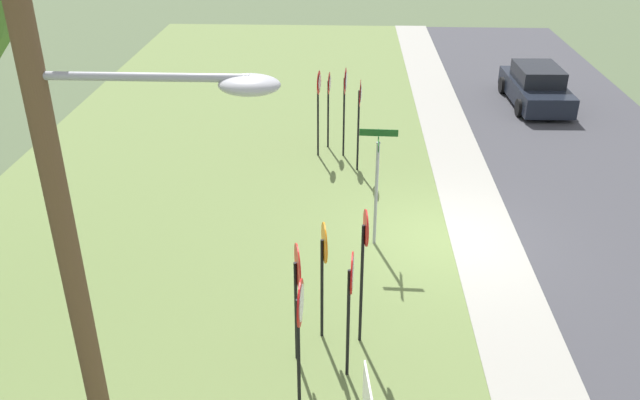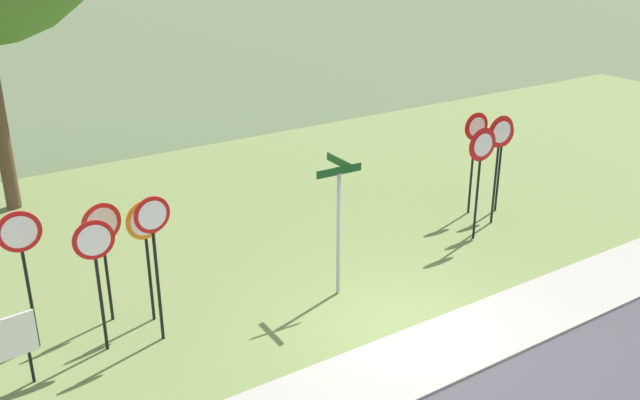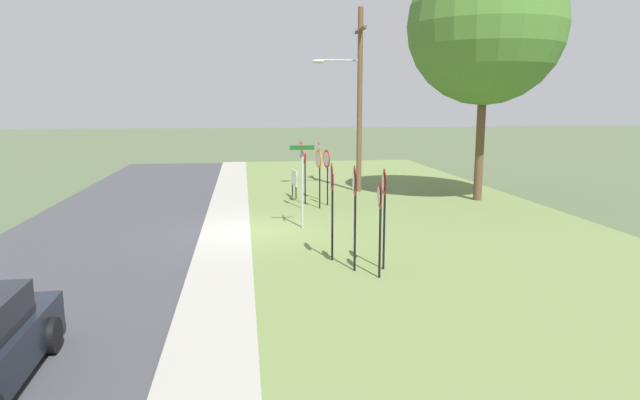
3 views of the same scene
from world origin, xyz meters
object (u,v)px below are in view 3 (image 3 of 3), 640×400
Objects in this scene: oak_tree_left at (486,26)px; stop_sign_near_right at (319,158)px; street_name_post at (302,179)px; yield_sign_far_right at (379,207)px; yield_sign_near_left at (331,188)px; stop_sign_far_right at (327,165)px; stop_sign_near_left at (304,163)px; yield_sign_near_right at (384,195)px; utility_pole at (356,94)px; yield_sign_far_left at (354,192)px; stop_sign_far_center at (301,161)px; stop_sign_far_left at (319,166)px; notice_board at (294,179)px.

stop_sign_near_right is at bearing -98.05° from oak_tree_left.
street_name_post is 0.26× the size of oak_tree_left.
yield_sign_near_left is at bearing -146.45° from yield_sign_far_right.
yield_sign_near_left reaches higher than stop_sign_far_right.
stop_sign_near_left is 10.03m from yield_sign_far_right.
yield_sign_near_left is 1.51m from yield_sign_near_right.
utility_pole is 0.80× the size of oak_tree_left.
yield_sign_near_left is 0.99× the size of yield_sign_far_left.
stop_sign_far_center is 0.32× the size of utility_pole.
stop_sign_near_left is 1.02× the size of stop_sign_far_left.
yield_sign_near_right is 12.65m from oak_tree_left.
yield_sign_far_left is at bearing -81.32° from yield_sign_near_right.
oak_tree_left reaches higher than yield_sign_near_left.
stop_sign_far_left is at bearing 178.28° from yield_sign_near_left.
stop_sign_far_right is at bearing 162.19° from street_name_post.
stop_sign_far_left is 3.50m from street_name_post.
stop_sign_near_left reaches higher than notice_board.
stop_sign_near_right is 2.00× the size of notice_board.
yield_sign_far_left is 0.96× the size of street_name_post.
yield_sign_near_right is at bearing 0.14° from notice_board.
stop_sign_far_left reaches higher than stop_sign_far_right.
stop_sign_far_left is at bearing -29.79° from utility_pole.
yield_sign_near_right is 1.10× the size of yield_sign_far_right.
stop_sign_far_right is 9.63m from yield_sign_far_right.
oak_tree_left is at bearing 72.05° from notice_board.
stop_sign_far_center reaches higher than stop_sign_near_left.
yield_sign_far_left is (1.00, 0.40, 0.02)m from yield_sign_near_left.
yield_sign_near_left reaches higher than yield_sign_near_right.
notice_board is (-1.63, -0.28, -0.89)m from stop_sign_near_left.
utility_pole reaches higher than yield_sign_far_right.
yield_sign_far_right is at bearing 31.94° from yield_sign_near_left.
notice_board is 10.27m from oak_tree_left.
yield_sign_far_left is at bearing -0.82° from stop_sign_near_right.
stop_sign_near_right is 4.00m from utility_pole.
oak_tree_left is (-0.37, 6.68, 5.60)m from stop_sign_far_right.
stop_sign_far_right is 8.97m from yield_sign_near_right.
notice_board is (-10.98, -1.20, -1.07)m from yield_sign_near_right.
stop_sign_far_right is at bearing 8.26° from stop_sign_near_right.
yield_sign_near_right reaches higher than yield_sign_far_right.
utility_pole is at bearing 173.27° from yield_sign_far_left.
yield_sign_far_left is (0.02, -0.75, 0.09)m from yield_sign_near_right.
stop_sign_far_right is (0.38, 0.88, -0.06)m from stop_sign_near_left.
yield_sign_far_right is (0.66, -0.27, -0.18)m from yield_sign_near_right.
stop_sign_near_right is at bearing 174.73° from stop_sign_far_right.
oak_tree_left reaches higher than yield_sign_far_left.
stop_sign_near_left is at bearing -35.46° from stop_sign_near_right.
yield_sign_far_right is 5.78m from street_name_post.
yield_sign_near_left reaches higher than yield_sign_far_right.
stop_sign_near_right is 0.94× the size of yield_sign_far_left.
stop_sign_far_left is 0.72m from stop_sign_far_center.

